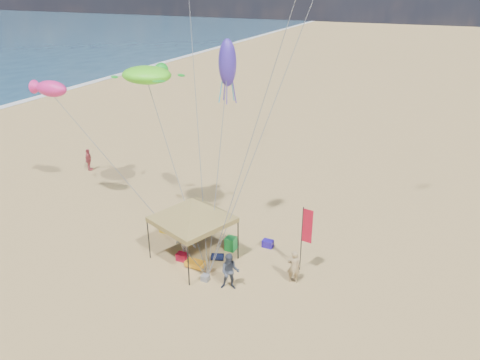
{
  "coord_description": "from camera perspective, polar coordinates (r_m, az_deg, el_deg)",
  "views": [
    {
      "loc": [
        8.02,
        -14.91,
        12.61
      ],
      "look_at": [
        0.0,
        3.0,
        4.0
      ],
      "focal_mm": 34.31,
      "sensor_mm": 36.0,
      "label": 1
    }
  ],
  "objects": [
    {
      "name": "chair_yellow",
      "position": [
        25.32,
        -9.3,
        -5.62
      ],
      "size": [
        0.5,
        0.5,
        0.7
      ],
      "primitive_type": "cube",
      "color": "gold",
      "rests_on": "ground"
    },
    {
      "name": "squid_kite",
      "position": [
        22.48,
        -1.57,
        14.36
      ],
      "size": [
        0.89,
        0.89,
        2.24
      ],
      "primitive_type": "ellipsoid",
      "rotation": [
        0.0,
        0.0,
        -0.03
      ],
      "color": "#402AAE",
      "rests_on": "ground"
    },
    {
      "name": "bag_navy",
      "position": [
        22.72,
        -2.81,
        -9.52
      ],
      "size": [
        0.69,
        0.54,
        0.36
      ],
      "primitive_type": "cylinder",
      "rotation": [
        0.0,
        1.57,
        0.35
      ],
      "color": "black",
      "rests_on": "ground"
    },
    {
      "name": "bag_orange",
      "position": [
        26.66,
        -5.68,
        -4.23
      ],
      "size": [
        0.54,
        0.69,
        0.36
      ],
      "primitive_type": "cylinder",
      "rotation": [
        0.0,
        1.57,
        1.22
      ],
      "color": "#D1650B",
      "rests_on": "ground"
    },
    {
      "name": "person_near_c",
      "position": [
        22.84,
        -6.83,
        -7.51
      ],
      "size": [
        1.09,
        0.64,
        1.68
      ],
      "primitive_type": "imported",
      "rotation": [
        0.0,
        0.0,
        3.15
      ],
      "color": "beige",
      "rests_on": "ground"
    },
    {
      "name": "turtle_kite",
      "position": [
        24.53,
        -11.55,
        12.67
      ],
      "size": [
        3.18,
        2.82,
        0.89
      ],
      "primitive_type": "ellipsoid",
      "rotation": [
        0.0,
        0.0,
        -0.3
      ],
      "color": "#5AFD22",
      "rests_on": "ground"
    },
    {
      "name": "ground",
      "position": [
        21.11,
        -3.42,
        -13.04
      ],
      "size": [
        280.0,
        280.0,
        0.0
      ],
      "primitive_type": "plane",
      "color": "tan",
      "rests_on": "ground"
    },
    {
      "name": "person_near_a",
      "position": [
        21.02,
        6.7,
        -10.65
      ],
      "size": [
        0.68,
        0.56,
        1.62
      ],
      "primitive_type": "imported",
      "rotation": [
        0.0,
        0.0,
        3.47
      ],
      "color": "tan",
      "rests_on": "ground"
    },
    {
      "name": "beach_cart",
      "position": [
        22.27,
        -5.62,
        -10.3
      ],
      "size": [
        0.9,
        0.5,
        0.24
      ],
      "primitive_type": "cube",
      "color": "orange",
      "rests_on": "ground"
    },
    {
      "name": "feather_flag",
      "position": [
        21.06,
        8.16,
        -6.17
      ],
      "size": [
        0.51,
        0.09,
        3.33
      ],
      "color": "black",
      "rests_on": "ground"
    },
    {
      "name": "person_near_b",
      "position": [
        20.45,
        -1.25,
        -11.33
      ],
      "size": [
        1.02,
        0.9,
        1.75
      ],
      "primitive_type": "imported",
      "rotation": [
        0.0,
        0.0,
        0.33
      ],
      "color": "#39404E",
      "rests_on": "ground"
    },
    {
      "name": "crate_grey",
      "position": [
        21.4,
        -4.35,
        -12.04
      ],
      "size": [
        0.34,
        0.3,
        0.28
      ],
      "primitive_type": "cube",
      "color": "slate",
      "rests_on": "ground"
    },
    {
      "name": "person_far_a",
      "position": [
        34.5,
        -18.32,
        2.42
      ],
      "size": [
        0.7,
        1.02,
        1.6
      ],
      "primitive_type": "imported",
      "rotation": [
        0.0,
        0.0,
        1.94
      ],
      "color": "#B4454F",
      "rests_on": "ground"
    },
    {
      "name": "fish_kite",
      "position": [
        27.93,
        -22.4,
        10.46
      ],
      "size": [
        2.1,
        1.19,
        0.9
      ],
      "primitive_type": "ellipsoid",
      "rotation": [
        0.0,
        0.0,
        0.1
      ],
      "color": "#EC2683",
      "rests_on": "ground"
    },
    {
      "name": "cooler_red",
      "position": [
        22.84,
        -7.19,
        -9.47
      ],
      "size": [
        0.54,
        0.38,
        0.38
      ],
      "primitive_type": "cube",
      "color": "#BC0F33",
      "rests_on": "ground"
    },
    {
      "name": "chair_green",
      "position": [
        23.4,
        -1.15,
        -7.91
      ],
      "size": [
        0.5,
        0.5,
        0.7
      ],
      "primitive_type": "cube",
      "color": "green",
      "rests_on": "ground"
    },
    {
      "name": "canopy_tent",
      "position": [
        21.46,
        -6.05,
        -2.53
      ],
      "size": [
        5.77,
        5.77,
        3.82
      ],
      "color": "black",
      "rests_on": "ground"
    },
    {
      "name": "cooler_blue",
      "position": [
        23.74,
        3.48,
        -7.9
      ],
      "size": [
        0.54,
        0.38,
        0.38
      ],
      "primitive_type": "cube",
      "color": "#221295",
      "rests_on": "ground"
    }
  ]
}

